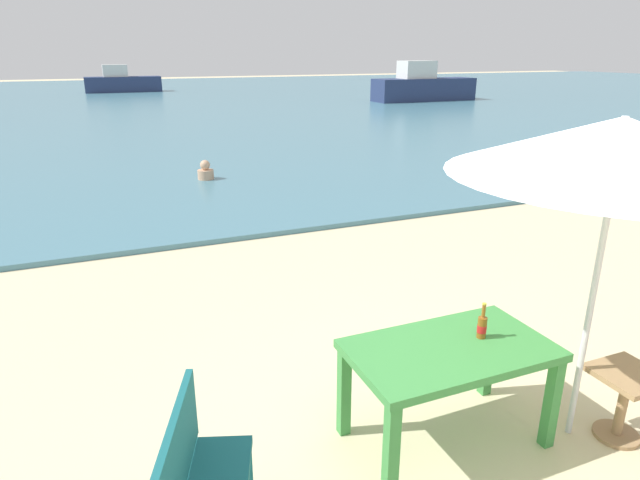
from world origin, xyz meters
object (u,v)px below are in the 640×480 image
at_px(side_table_wood, 624,395).
at_px(swimmer_person, 206,172).
at_px(picnic_table_green, 449,360).
at_px(boat_fishing_trawler, 122,82).
at_px(beer_bottle_amber, 482,326).
at_px(boat_cargo_ship, 423,86).
at_px(patio_umbrella, 620,146).

bearing_deg(side_table_wood, swimmer_person, 96.97).
bearing_deg(picnic_table_green, boat_fishing_trawler, 89.66).
bearing_deg(side_table_wood, beer_bottle_amber, 151.52).
bearing_deg(boat_cargo_ship, boat_fishing_trawler, 137.73).
xyz_separation_m(picnic_table_green, side_table_wood, (1.18, -0.47, -0.30)).
bearing_deg(boat_cargo_ship, side_table_wood, -119.82).
relative_size(patio_umbrella, boat_cargo_ship, 0.40).
bearing_deg(swimmer_person, boat_fishing_trawler, 89.66).
distance_m(beer_bottle_amber, side_table_wood, 1.15).
bearing_deg(swimmer_person, side_table_wood, -83.03).
bearing_deg(side_table_wood, boat_cargo_ship, 60.18).
relative_size(picnic_table_green, beer_bottle_amber, 5.28).
bearing_deg(side_table_wood, boat_fishing_trawler, 91.47).
relative_size(side_table_wood, boat_cargo_ship, 0.09).
bearing_deg(beer_bottle_amber, patio_umbrella, -27.16).
distance_m(patio_umbrella, swimmer_person, 9.32).
relative_size(beer_bottle_amber, boat_cargo_ship, 0.05).
bearing_deg(boat_fishing_trawler, picnic_table_green, -90.34).
relative_size(beer_bottle_amber, boat_fishing_trawler, 0.06).
height_order(picnic_table_green, side_table_wood, picnic_table_green).
height_order(patio_umbrella, boat_fishing_trawler, patio_umbrella).
xyz_separation_m(swimmer_person, boat_cargo_ship, (14.93, 14.82, 0.60)).
relative_size(boat_cargo_ship, boat_fishing_trawler, 1.20).
height_order(beer_bottle_amber, patio_umbrella, patio_umbrella).
bearing_deg(patio_umbrella, boat_cargo_ship, 59.49).
distance_m(patio_umbrella, boat_cargo_ship, 27.77).
xyz_separation_m(beer_bottle_amber, side_table_wood, (0.91, -0.50, -0.50)).
xyz_separation_m(picnic_table_green, swimmer_person, (0.05, 8.79, -0.41)).
relative_size(beer_bottle_amber, patio_umbrella, 0.12).
relative_size(beer_bottle_amber, side_table_wood, 0.49).
distance_m(side_table_wood, boat_fishing_trawler, 37.51).
relative_size(picnic_table_green, patio_umbrella, 0.61).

